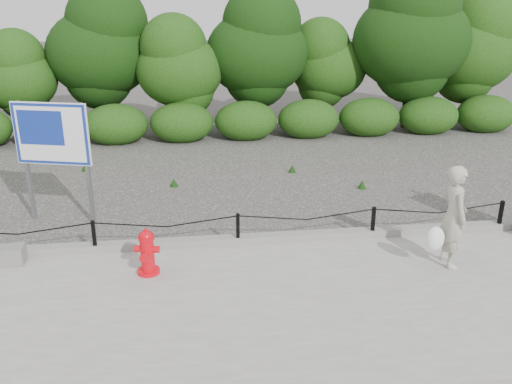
{
  "coord_description": "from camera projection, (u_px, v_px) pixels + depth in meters",
  "views": [
    {
      "loc": [
        -0.79,
        -8.79,
        4.37
      ],
      "look_at": [
        0.35,
        0.2,
        1.0
      ],
      "focal_mm": 38.0,
      "sensor_mm": 36.0,
      "label": 1
    }
  ],
  "objects": [
    {
      "name": "ground",
      "position": [
        238.0,
        248.0,
        9.79
      ],
      "size": [
        90.0,
        90.0,
        0.0
      ],
      "primitive_type": "plane",
      "color": "#2D2B28",
      "rests_on": "ground"
    },
    {
      "name": "sidewalk",
      "position": [
        251.0,
        306.0,
        7.92
      ],
      "size": [
        14.0,
        4.0,
        0.08
      ],
      "primitive_type": "cube",
      "color": "gray",
      "rests_on": "ground"
    },
    {
      "name": "curb",
      "position": [
        238.0,
        240.0,
        9.79
      ],
      "size": [
        14.0,
        0.22,
        0.14
      ],
      "primitive_type": "cube",
      "color": "slate",
      "rests_on": "sidewalk"
    },
    {
      "name": "chain_barrier",
      "position": [
        238.0,
        225.0,
        9.63
      ],
      "size": [
        10.06,
        0.06,
        0.6
      ],
      "color": "black",
      "rests_on": "sidewalk"
    },
    {
      "name": "treeline",
      "position": [
        254.0,
        49.0,
        17.34
      ],
      "size": [
        20.37,
        3.93,
        5.2
      ],
      "color": "black",
      "rests_on": "ground"
    },
    {
      "name": "fire_hydrant",
      "position": [
        147.0,
        252.0,
        8.65
      ],
      "size": [
        0.42,
        0.44,
        0.78
      ],
      "rotation": [
        0.0,
        0.0,
        -0.18
      ],
      "color": "red",
      "rests_on": "sidewalk"
    },
    {
      "name": "pedestrian",
      "position": [
        452.0,
        218.0,
        8.78
      ],
      "size": [
        0.72,
        0.64,
        1.72
      ],
      "rotation": [
        0.0,
        0.0,
        1.55
      ],
      "color": "#A5A18E",
      "rests_on": "sidewalk"
    },
    {
      "name": "advertising_sign",
      "position": [
        52.0,
        139.0,
        10.36
      ],
      "size": [
        1.47,
        0.5,
        2.42
      ],
      "rotation": [
        0.0,
        0.0,
        -0.28
      ],
      "color": "slate",
      "rests_on": "ground"
    }
  ]
}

